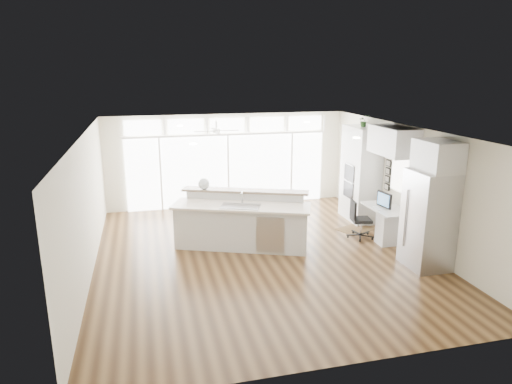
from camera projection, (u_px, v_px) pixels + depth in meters
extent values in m
cube|color=#3B2412|center=(262.00, 255.00, 9.96)|extent=(7.00, 8.00, 0.02)
cube|color=white|center=(262.00, 132.00, 9.26)|extent=(7.00, 8.00, 0.02)
cube|color=beige|center=(228.00, 160.00, 13.36)|extent=(7.00, 0.04, 2.70)
cube|color=beige|center=(340.00, 276.00, 5.86)|extent=(7.00, 0.04, 2.70)
cube|color=beige|center=(87.00, 207.00, 8.80)|extent=(0.04, 8.00, 2.70)
cube|color=beige|center=(410.00, 186.00, 10.42)|extent=(0.04, 8.00, 2.70)
cube|color=white|center=(228.00, 171.00, 13.38)|extent=(5.80, 0.06, 2.08)
cube|color=white|center=(227.00, 125.00, 13.04)|extent=(5.90, 0.06, 0.40)
cube|color=white|center=(402.00, 174.00, 10.64)|extent=(0.04, 0.85, 0.85)
cube|color=white|center=(216.00, 127.00, 11.82)|extent=(1.16, 1.16, 0.32)
cube|color=white|center=(260.00, 131.00, 9.45)|extent=(3.40, 3.00, 0.02)
cube|color=silver|center=(361.00, 174.00, 12.06)|extent=(0.64, 1.20, 2.50)
cube|color=silver|center=(385.00, 223.00, 10.87)|extent=(0.72, 1.30, 0.76)
cube|color=silver|center=(393.00, 141.00, 10.37)|extent=(0.64, 1.30, 0.64)
cube|color=#AFB0B4|center=(428.00, 220.00, 9.15)|extent=(0.76, 0.90, 2.00)
cube|color=silver|center=(438.00, 156.00, 8.83)|extent=(0.64, 0.90, 0.60)
cube|color=black|center=(388.00, 175.00, 11.26)|extent=(0.06, 0.22, 0.80)
cube|color=silver|center=(242.00, 221.00, 10.27)|extent=(3.28, 2.22, 1.22)
cube|color=#322110|center=(355.00, 229.00, 11.56)|extent=(1.02, 0.89, 0.01)
cube|color=black|center=(361.00, 219.00, 10.87)|extent=(0.54, 0.51, 0.92)
sphere|color=silver|center=(204.00, 184.00, 10.58)|extent=(0.33, 0.33, 0.27)
cube|color=black|center=(384.00, 200.00, 10.70)|extent=(0.16, 0.50, 0.41)
cube|color=white|center=(377.00, 208.00, 10.71)|extent=(0.18, 0.35, 0.02)
imported|color=#2D5825|center=(364.00, 122.00, 11.70)|extent=(0.27, 0.30, 0.23)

